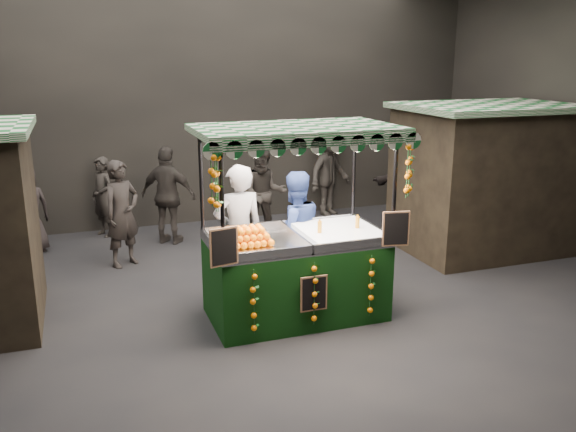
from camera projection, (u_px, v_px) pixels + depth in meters
name	position (u px, v px, depth m)	size (l,w,h in m)	color
ground	(277.00, 313.00, 8.19)	(12.00, 12.00, 0.00)	black
market_hall	(276.00, 58.00, 7.31)	(12.10, 10.10, 5.05)	black
neighbour_stall_right	(485.00, 178.00, 10.63)	(3.00, 2.20, 2.60)	black
juice_stall	(297.00, 260.00, 7.90)	(2.64, 1.55, 2.56)	black
vendor_grey	(239.00, 234.00, 8.41)	(0.74, 0.50, 1.98)	gray
vendor_blue	(294.00, 233.00, 8.68)	(0.93, 0.74, 1.83)	navy
shopper_0	(122.00, 214.00, 9.85)	(0.77, 0.70, 1.78)	black
shopper_1	(264.00, 194.00, 11.26)	(0.97, 0.82, 1.77)	#2B2723
shopper_2	(168.00, 195.00, 11.03)	(1.13, 0.97, 1.83)	#2B2623
shopper_3	(330.00, 172.00, 13.01)	(1.43, 1.21, 1.92)	#2C2724
shopper_4	(27.00, 209.00, 10.49)	(0.93, 0.80, 1.61)	#292221
shopper_5	(401.00, 189.00, 11.96)	(1.12, 1.59, 1.66)	black
shopper_6	(103.00, 197.00, 11.53)	(0.61, 0.67, 1.55)	#292521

